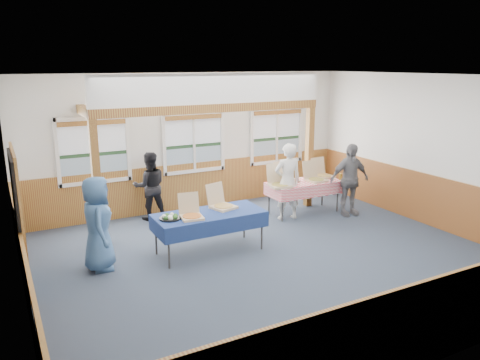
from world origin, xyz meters
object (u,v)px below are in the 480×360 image
Objects in this scene: man_blue at (98,224)px; person_grey at (349,180)px; table_left at (209,216)px; table_right at (304,184)px; woman_white at (288,182)px; woman_black at (150,186)px.

man_blue is 0.97× the size of person_grey.
table_left is 3.09m from table_right.
woman_black is at bearing -18.83° from woman_white.
woman_black reaches higher than table_right.
person_grey is at bearing 165.16° from woman_black.
woman_white is at bearing 161.40° from woman_black.
woman_white is at bearing 172.18° from person_grey.
person_grey is (1.41, -0.41, -0.03)m from woman_white.
woman_white reaches higher than man_blue.
person_grey is at bearing 172.75° from woman_white.
table_right is 1.09× the size of man_blue.
woman_white is 1.04× the size of person_grey.
table_right is 1.15× the size of woman_black.
man_blue is (-1.95, 0.20, 0.10)m from table_left.
man_blue reaches higher than table_right.
woman_white is 1.13× the size of woman_black.
table_left is 1.40× the size of woman_black.
table_left is 1.22× the size of table_right.
man_blue is 5.68m from person_grey.
man_blue is at bearing -168.52° from person_grey.
table_left is 1.32× the size of man_blue.
woman_white is 3.05m from woman_black.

